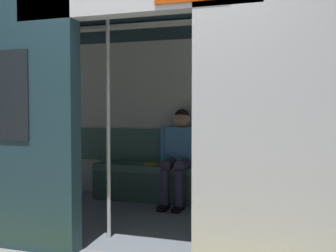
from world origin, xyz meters
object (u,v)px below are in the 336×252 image
Objects in this scene: person_seated at (180,150)px; grab_pole_door at (108,125)px; bench_seat at (194,176)px; train_car at (167,83)px; grab_pole_far at (203,126)px; book at (154,163)px; handbag at (209,160)px.

grab_pole_door is at bearing 79.90° from person_seated.
bench_seat is 1.28× the size of grab_pole_door.
grab_pole_far is at bearing 133.57° from train_car.
person_seated is at bearing -100.10° from grab_pole_door.
grab_pole_door is (-0.11, 1.54, 0.57)m from book.
handbag is 1.76m from grab_pole_door.
book reaches higher than bench_seat.
grab_pole_door is at bearing 73.82° from bench_seat.
grab_pole_door is (0.37, 0.62, -0.42)m from train_car.
handbag is 1.59m from grab_pole_far.
grab_pole_door is at bearing 59.29° from train_car.
grab_pole_door is (0.44, 1.52, 0.69)m from bench_seat.
train_car is 0.84m from grab_pole_door.
grab_pole_far is (-0.26, 1.49, 0.49)m from handbag.
handbag is (-0.36, -0.11, -0.13)m from person_seated.
book is at bearing -11.63° from person_seated.
handbag is at bearing -111.35° from grab_pole_door.
bench_seat is 1.72m from grab_pole_door.
train_car is 5.31× the size of person_seated.
bench_seat is at bearing -94.50° from train_car.
book is at bearing 2.74° from handbag.
train_car is 0.85m from grab_pole_far.
book is at bearing -85.83° from grab_pole_door.
train_car reaches higher than person_seated.
handbag reaches higher than book.
train_car is 1.15m from person_seated.
grab_pole_door is 0.88m from grab_pole_far.
train_car is at bearing 97.36° from person_seated.
bench_seat is at bearing -163.88° from person_seated.
person_seated is 0.39m from handbag.
train_car is 24.62× the size of handbag.
book is 1.65m from grab_pole_door.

